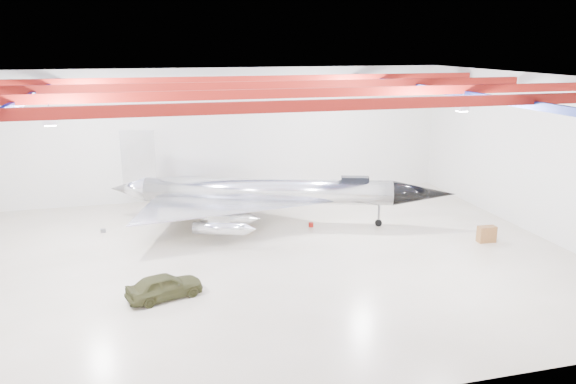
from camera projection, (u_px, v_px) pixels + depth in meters
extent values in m
plane|color=#B7AD91|center=(254.00, 259.00, 34.79)|extent=(40.00, 40.00, 0.00)
plane|color=silver|center=(217.00, 134.00, 47.38)|extent=(40.00, 0.00, 40.00)
plane|color=silver|center=(539.00, 156.00, 38.30)|extent=(0.00, 30.00, 30.00)
plane|color=#0A0F38|center=(250.00, 79.00, 31.95)|extent=(40.00, 40.00, 0.00)
cube|color=maroon|center=(292.00, 106.00, 23.70)|extent=(39.50, 0.25, 0.50)
cube|color=maroon|center=(262.00, 94.00, 29.30)|extent=(39.50, 0.25, 0.50)
cube|color=maroon|center=(241.00, 86.00, 34.91)|extent=(39.50, 0.25, 0.50)
cube|color=maroon|center=(227.00, 80.00, 40.51)|extent=(39.50, 0.25, 0.50)
cube|color=#0D1752|center=(25.00, 100.00, 29.22)|extent=(0.25, 29.50, 0.40)
cube|color=#0D1752|center=(439.00, 90.00, 35.14)|extent=(0.25, 29.50, 0.40)
cube|color=silver|center=(50.00, 122.00, 24.22)|extent=(0.55, 0.55, 0.25)
cube|color=silver|center=(462.00, 108.00, 29.15)|extent=(0.55, 0.55, 0.25)
cube|color=silver|center=(77.00, 96.00, 35.43)|extent=(0.55, 0.55, 0.25)
cube|color=silver|center=(371.00, 90.00, 40.36)|extent=(0.55, 0.55, 0.25)
cylinder|color=silver|center=(268.00, 191.00, 40.86)|extent=(17.67, 7.41, 1.80)
cone|color=black|center=(424.00, 194.00, 40.17)|extent=(4.84, 3.13, 1.80)
cone|color=silver|center=(128.00, 189.00, 41.50)|extent=(3.13, 2.56, 1.80)
cube|color=silver|center=(138.00, 158.00, 40.84)|extent=(2.43, 0.90, 4.06)
cube|color=black|center=(355.00, 180.00, 40.23)|extent=(2.11, 1.31, 0.45)
cylinder|color=silver|center=(219.00, 229.00, 36.58)|extent=(3.51, 1.85, 0.81)
cylinder|color=silver|center=(225.00, 218.00, 38.75)|extent=(3.51, 1.85, 0.81)
cylinder|color=silver|center=(237.00, 197.00, 43.96)|extent=(3.51, 1.85, 0.81)
cylinder|color=silver|center=(241.00, 190.00, 46.14)|extent=(3.51, 1.85, 0.81)
cylinder|color=#59595B|center=(379.00, 216.00, 40.81)|extent=(0.16, 0.16, 1.62)
cylinder|color=black|center=(378.00, 223.00, 40.95)|extent=(0.54, 0.35, 0.50)
cylinder|color=#59595B|center=(214.00, 222.00, 39.36)|extent=(0.16, 0.16, 1.62)
cylinder|color=black|center=(214.00, 230.00, 39.50)|extent=(0.54, 0.35, 0.50)
cylinder|color=#59595B|center=(225.00, 204.00, 43.70)|extent=(0.16, 0.16, 1.62)
cylinder|color=black|center=(225.00, 211.00, 43.84)|extent=(0.54, 0.35, 0.50)
imported|color=#38391C|center=(164.00, 286.00, 29.34)|extent=(4.27, 2.72, 1.35)
cube|color=brown|center=(487.00, 234.00, 37.66)|extent=(1.23, 0.66, 1.10)
cube|color=olive|center=(204.00, 230.00, 39.75)|extent=(0.57, 0.51, 0.34)
cube|color=maroon|center=(205.00, 217.00, 42.58)|extent=(0.47, 0.39, 0.30)
cube|color=olive|center=(249.00, 229.00, 39.82)|extent=(0.64, 0.57, 0.37)
cube|color=#59595B|center=(103.00, 231.00, 39.66)|extent=(0.39, 0.33, 0.24)
cylinder|color=maroon|center=(311.00, 225.00, 40.86)|extent=(0.37, 0.37, 0.33)
cylinder|color=#59595B|center=(221.00, 208.00, 44.77)|extent=(0.52, 0.52, 0.40)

